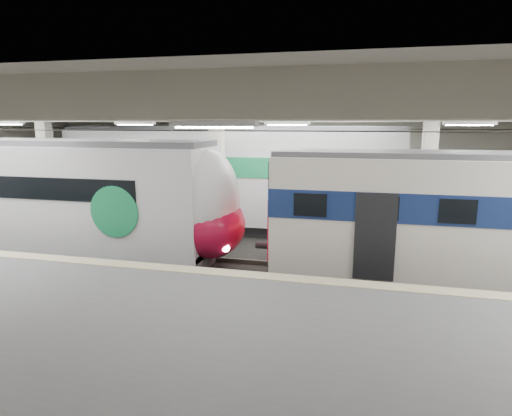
# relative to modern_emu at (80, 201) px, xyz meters

# --- Properties ---
(station_hall) EXTENTS (36.00, 24.00, 5.75)m
(station_hall) POSITION_rel_modern_emu_xyz_m (7.26, -1.74, 1.10)
(station_hall) COLOR black
(station_hall) RESTS_ON ground
(modern_emu) EXTENTS (13.49, 2.79, 4.37)m
(modern_emu) POSITION_rel_modern_emu_xyz_m (0.00, 0.00, 0.00)
(modern_emu) COLOR silver
(modern_emu) RESTS_ON ground
(older_rer) EXTENTS (12.39, 2.74, 4.14)m
(older_rer) POSITION_rel_modern_emu_xyz_m (13.38, 0.00, 0.02)
(older_rer) COLOR silver
(older_rer) RESTS_ON ground
(far_train) EXTENTS (15.27, 3.36, 4.81)m
(far_train) POSITION_rel_modern_emu_xyz_m (4.07, 5.50, 0.33)
(far_train) COLOR silver
(far_train) RESTS_ON ground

